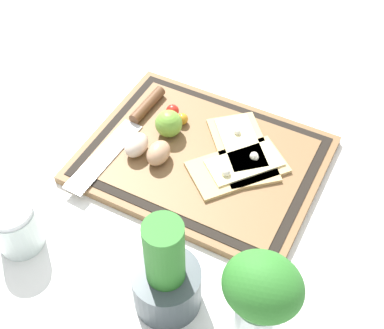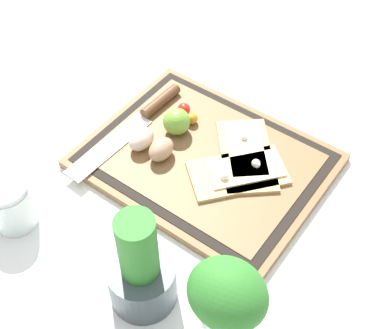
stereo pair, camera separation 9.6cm
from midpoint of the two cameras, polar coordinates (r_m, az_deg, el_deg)
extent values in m
plane|color=white|center=(1.01, -1.61, 0.09)|extent=(6.00, 6.00, 0.00)
cube|color=brown|center=(1.00, -1.62, 0.40)|extent=(0.43, 0.34, 0.02)
cube|color=black|center=(1.00, -1.63, 0.74)|extent=(0.41, 0.31, 0.00)
cube|color=brown|center=(1.00, -1.63, 0.80)|extent=(0.37, 0.28, 0.00)
cube|color=tan|center=(1.00, 2.69, 1.47)|extent=(0.19, 0.20, 0.01)
cube|color=beige|center=(1.01, 2.50, 2.24)|extent=(0.14, 0.15, 0.00)
sphere|color=silver|center=(0.97, 3.86, 0.74)|extent=(0.02, 0.02, 0.02)
sphere|color=silver|center=(1.02, 2.19, 3.37)|extent=(0.01, 0.01, 0.01)
cube|color=tan|center=(0.97, 2.12, -0.43)|extent=(0.18, 0.19, 0.01)
cube|color=beige|center=(0.97, 2.82, 0.01)|extent=(0.14, 0.15, 0.00)
sphere|color=silver|center=(0.95, 0.76, -0.99)|extent=(0.02, 0.02, 0.02)
sphere|color=silver|center=(0.97, 3.99, 0.62)|extent=(0.01, 0.01, 0.01)
cube|color=silver|center=(1.01, -12.02, 0.76)|extent=(0.05, 0.20, 0.00)
cylinder|color=brown|center=(1.08, -7.32, 6.20)|extent=(0.03, 0.10, 0.02)
ellipsoid|color=tan|center=(0.98, -6.40, 1.07)|extent=(0.04, 0.06, 0.04)
ellipsoid|color=beige|center=(1.00, -8.70, 1.92)|extent=(0.04, 0.06, 0.04)
sphere|color=#70A838|center=(1.02, -5.20, 4.22)|extent=(0.05, 0.05, 0.05)
sphere|color=red|center=(1.06, -4.68, 5.60)|extent=(0.03, 0.03, 0.03)
sphere|color=orange|center=(1.05, -3.67, 4.72)|extent=(0.02, 0.02, 0.02)
cylinder|color=#3D474C|center=(0.82, -6.13, -13.12)|extent=(0.10, 0.10, 0.08)
cylinder|color=#2D7528|center=(0.75, -6.62, -10.34)|extent=(0.06, 0.06, 0.16)
cylinder|color=silver|center=(0.93, -21.06, -6.57)|extent=(0.08, 0.08, 0.08)
cylinder|color=#B73323|center=(0.95, -20.65, -7.42)|extent=(0.07, 0.07, 0.03)
cylinder|color=silver|center=(0.89, -21.86, -4.90)|extent=(0.07, 0.07, 0.01)
cylinder|color=silver|center=(0.79, 3.31, -16.21)|extent=(0.07, 0.07, 0.09)
ellipsoid|color=#2D7528|center=(0.71, 3.64, -13.11)|extent=(0.11, 0.10, 0.09)
camera|label=1|loc=(0.05, -92.87, -3.31)|focal=50.00mm
camera|label=2|loc=(0.05, 87.13, 3.31)|focal=50.00mm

